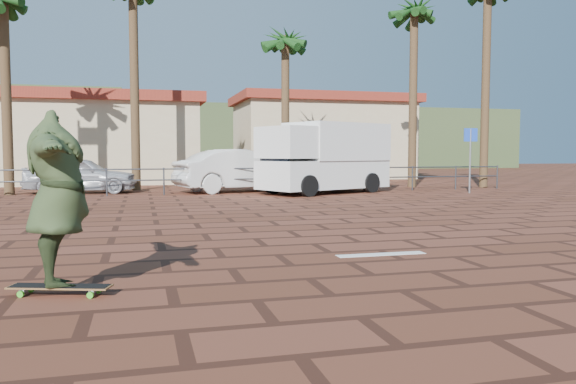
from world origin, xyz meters
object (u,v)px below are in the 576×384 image
object	(u,v)px
car_silver	(81,175)
car_white	(240,171)
skateboarder	(57,199)
longboard	(60,287)
campervan	(325,156)

from	to	relation	value
car_silver	car_white	bearing A→B (deg)	-92.53
car_white	skateboarder	bearing A→B (deg)	147.81
skateboarder	car_white	size ratio (longest dim) A/B	0.46
car_silver	car_white	xyz separation A→B (m)	(6.04, -0.84, 0.14)
car_silver	car_white	world-z (taller)	car_white
longboard	car_silver	world-z (taller)	car_silver
longboard	campervan	size ratio (longest dim) A/B	0.20
skateboarder	car_white	distance (m)	16.27
campervan	skateboarder	bearing A→B (deg)	-143.62
longboard	skateboarder	distance (m)	0.96
skateboarder	car_silver	distance (m)	16.48
car_silver	skateboarder	bearing A→B (deg)	-169.85
campervan	car_white	size ratio (longest dim) A/B	1.10
campervan	car_white	distance (m)	3.44
skateboarder	car_silver	bearing A→B (deg)	-7.14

